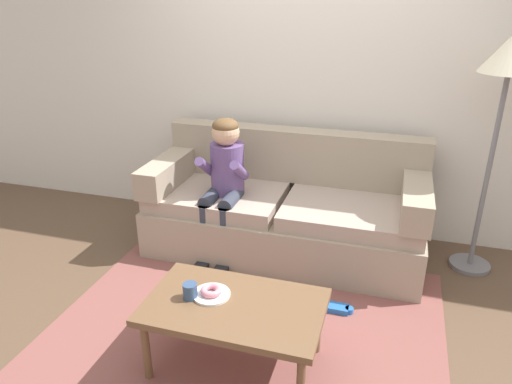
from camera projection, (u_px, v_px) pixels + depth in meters
The scene contains 11 objects.
ground at pixel (256, 308), 3.21m from camera, with size 10.00×10.00×0.00m, color brown.
wall_back at pixel (306, 66), 3.90m from camera, with size 8.00×0.10×2.80m, color silver.
area_rug at pixel (245, 331), 2.99m from camera, with size 2.41×2.02×0.01m, color brown.
couch at pixel (286, 211), 3.83m from camera, with size 2.14×0.90×0.93m.
coffee_table at pixel (234, 311), 2.58m from camera, with size 0.97×0.59×0.42m.
person_child at pixel (224, 175), 3.63m from camera, with size 0.34×0.58×1.10m.
plate at pixel (211, 294), 2.63m from camera, with size 0.21×0.21×0.01m, color white.
donut at pixel (211, 291), 2.62m from camera, with size 0.12×0.12×0.04m, color pink.
mug at pixel (190, 291), 2.60m from camera, with size 0.08×0.08×0.09m, color #334C72.
toy_controller at pixel (336, 309), 3.17m from camera, with size 0.23×0.09×0.05m.
floor_lamp at pixel (508, 73), 3.12m from camera, with size 0.39×0.39×1.74m.
Camera 1 is at (0.76, -2.54, 1.98)m, focal length 33.48 mm.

